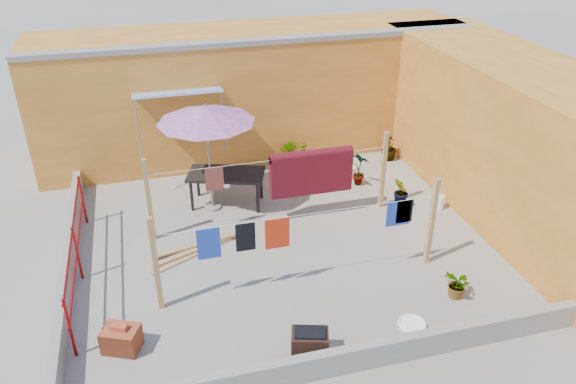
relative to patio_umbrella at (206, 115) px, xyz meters
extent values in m
plane|color=#9E998E|center=(1.16, -1.70, -2.22)|extent=(80.00, 80.00, 0.00)
cube|color=orange|center=(1.66, 3.00, -0.62)|extent=(11.00, 2.40, 3.20)
cube|color=gray|center=(1.66, 1.95, 0.93)|extent=(11.00, 0.35, 0.12)
cube|color=#2D51B2|center=(-0.44, 1.45, 0.03)|extent=(2.00, 0.79, 0.22)
cylinder|color=gray|center=(-1.39, 1.08, -0.62)|extent=(0.03, 0.30, 1.28)
cylinder|color=gray|center=(0.51, 1.08, -0.62)|extent=(0.03, 0.30, 1.28)
cube|color=orange|center=(6.36, -1.70, -0.62)|extent=(2.40, 9.00, 3.20)
cube|color=gray|center=(1.16, -5.28, -2.00)|extent=(8.30, 0.16, 0.44)
cube|color=gray|center=(-2.92, -1.70, -2.00)|extent=(0.16, 7.30, 0.44)
cylinder|color=maroon|center=(-2.69, -3.90, -1.67)|extent=(0.05, 0.05, 1.10)
cylinder|color=maroon|center=(-2.69, -1.90, -1.67)|extent=(0.05, 0.05, 1.10)
cylinder|color=maroon|center=(-2.69, 0.10, -1.67)|extent=(0.05, 0.05, 1.10)
cylinder|color=maroon|center=(-2.69, -1.90, -1.17)|extent=(0.04, 4.20, 0.04)
cylinder|color=maroon|center=(-2.69, -1.90, -1.62)|extent=(0.04, 4.20, 0.04)
cube|color=tan|center=(-1.34, -3.10, -1.32)|extent=(0.09, 0.09, 1.80)
cube|color=tan|center=(3.66, -3.10, -1.32)|extent=(0.09, 0.09, 1.80)
cube|color=tan|center=(3.66, -0.90, -1.32)|extent=(0.09, 0.09, 1.80)
cube|color=tan|center=(-1.34, -0.90, -1.32)|extent=(0.09, 0.09, 1.80)
cylinder|color=silver|center=(1.16, -3.10, -0.77)|extent=(5.00, 0.01, 0.01)
cylinder|color=silver|center=(1.16, -0.90, -0.77)|extent=(5.00, 0.01, 0.01)
cube|color=#4C0C15|center=(2.01, -0.90, -1.17)|extent=(1.77, 0.22, 0.91)
cube|color=black|center=(2.51, -0.90, -1.07)|extent=(0.31, 0.02, 0.61)
cube|color=brown|center=(-0.02, -0.90, -1.02)|extent=(0.37, 0.02, 0.52)
cube|color=#1E3DA6|center=(-0.45, -3.10, -1.06)|extent=(0.39, 0.02, 0.59)
cube|color=black|center=(0.17, -3.10, -1.04)|extent=(0.33, 0.02, 0.55)
cube|color=red|center=(0.72, -3.10, -1.06)|extent=(0.43, 0.02, 0.59)
cube|color=#1E3DA6|center=(2.96, -3.10, -1.02)|extent=(0.46, 0.02, 0.50)
cube|color=black|center=(3.07, -3.10, -0.99)|extent=(0.31, 0.02, 0.46)
cylinder|color=gray|center=(0.00, 0.00, -2.18)|extent=(0.37, 0.37, 0.06)
cylinder|color=gray|center=(0.00, 0.00, -1.04)|extent=(0.05, 0.05, 2.36)
cone|color=#BD659C|center=(0.00, 0.00, 0.02)|extent=(2.55, 2.55, 0.33)
cylinder|color=gray|center=(0.00, 0.00, 0.20)|extent=(0.04, 0.04, 0.10)
cube|color=black|center=(0.36, 0.10, -1.46)|extent=(1.85, 1.33, 0.06)
cube|color=black|center=(-0.44, 0.02, -1.85)|extent=(0.06, 0.06, 0.73)
cube|color=black|center=(-0.23, 0.65, -1.85)|extent=(0.06, 0.06, 0.73)
cube|color=black|center=(0.94, -0.45, -1.85)|extent=(0.06, 0.06, 0.73)
cube|color=black|center=(1.16, 0.18, -1.85)|extent=(0.06, 0.06, 0.73)
cube|color=#A94727|center=(-2.00, -3.94, -2.01)|extent=(0.67, 0.60, 0.40)
cube|color=#B24E2A|center=(-2.00, -3.94, -1.77)|extent=(0.28, 0.21, 0.08)
cube|color=tan|center=(-0.66, -1.74, -2.20)|extent=(1.70, 0.93, 0.04)
cube|color=tan|center=(-0.58, -1.62, -2.16)|extent=(1.75, 0.79, 0.04)
cube|color=tan|center=(-0.50, -1.50, -2.11)|extent=(1.81, 0.55, 0.04)
cube|color=black|center=(0.77, -4.86, -1.98)|extent=(0.64, 0.52, 0.47)
cube|color=black|center=(0.77, -4.86, -1.73)|extent=(0.53, 0.40, 0.04)
cylinder|color=white|center=(2.59, -4.67, -2.19)|extent=(0.44, 0.44, 0.06)
torus|color=white|center=(2.59, -4.67, -2.16)|extent=(0.47, 0.47, 0.05)
cylinder|color=white|center=(4.86, -1.33, -2.06)|extent=(0.23, 0.23, 0.32)
cylinder|color=white|center=(4.86, -1.33, -1.88)|extent=(0.06, 0.06, 0.05)
cylinder|color=white|center=(3.49, 0.54, -2.06)|extent=(0.23, 0.23, 0.31)
cylinder|color=white|center=(3.49, 0.54, -1.89)|extent=(0.06, 0.06, 0.05)
torus|color=#1B781A|center=(3.51, 1.13, -2.20)|extent=(0.50, 0.50, 0.03)
torus|color=#1B781A|center=(3.51, 1.13, -2.16)|extent=(0.42, 0.42, 0.03)
imported|color=#25611B|center=(2.28, 1.50, -1.82)|extent=(0.74, 0.65, 0.79)
imported|color=#25611B|center=(4.83, 1.30, -1.85)|extent=(0.49, 0.49, 0.72)
imported|color=#25611B|center=(3.57, 0.20, -1.78)|extent=(0.51, 0.55, 0.86)
imported|color=#25611B|center=(4.07, -1.03, -1.85)|extent=(0.45, 0.49, 0.73)
imported|color=#25611B|center=(3.68, -4.19, -1.95)|extent=(0.46, 0.52, 0.53)
camera|label=1|loc=(-1.20, -10.88, 4.18)|focal=35.00mm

